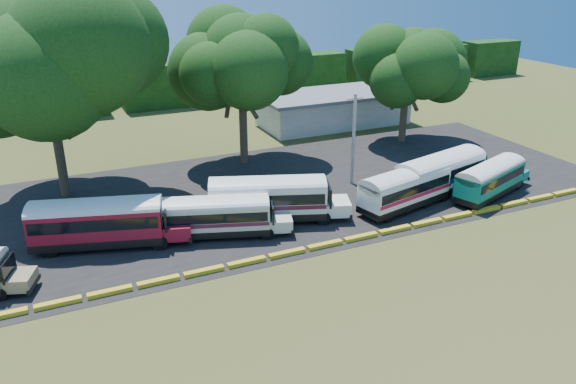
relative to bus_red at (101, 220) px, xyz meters
name	(u,v)px	position (x,y,z in m)	size (l,w,h in m)	color
ground	(312,257)	(12.95, -7.70, -2.10)	(160.00, 160.00, 0.00)	#374416
asphalt_strip	(261,195)	(13.95, 4.30, -2.09)	(64.00, 24.00, 0.02)	black
curb	(306,249)	(12.95, -6.70, -1.95)	(53.70, 0.45, 0.30)	gold
terminal_building	(333,108)	(30.95, 22.30, -0.06)	(19.00, 9.00, 4.00)	silver
treeline_backdrop	(158,86)	(12.95, 40.30, 0.90)	(130.00, 4.00, 6.00)	#0E330E
bus_red	(101,220)	(0.00, 0.00, 0.00)	(11.44, 5.69, 3.66)	black
bus_cream_west	(219,214)	(8.11, -1.88, -0.31)	(9.85, 5.24, 3.15)	black
bus_cream_east	(271,196)	(12.67, -0.93, -0.04)	(11.34, 6.31, 3.64)	black
bus_white_red	(407,186)	(23.80, -3.31, -0.17)	(10.65, 4.81, 3.40)	black
bus_white_blue	(442,171)	(28.48, -1.99, -0.02)	(11.52, 5.34, 3.68)	black
bus_teal	(491,177)	(31.90, -4.34, -0.28)	(9.87, 5.43, 3.17)	black
tree_west	(44,56)	(-1.74, 11.34, 9.96)	(13.89, 13.89, 17.17)	#38271C
tree_center	(241,55)	(15.61, 13.06, 8.73)	(10.43, 10.43, 14.70)	#38271C
tree_east	(408,65)	(34.51, 12.40, 6.58)	(9.97, 9.97, 12.36)	#38271C
utility_pole	(354,139)	(22.59, 3.38, 2.21)	(1.60, 0.30, 8.39)	gray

